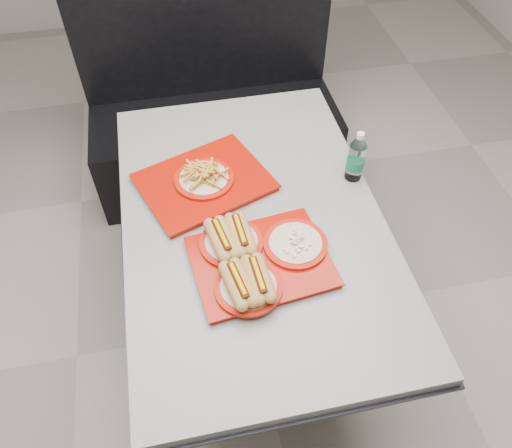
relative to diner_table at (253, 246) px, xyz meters
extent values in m
plane|color=gray|center=(0.00, 0.00, -0.58)|extent=(6.00, 6.00, 0.00)
cylinder|color=black|center=(0.00, 0.00, -0.56)|extent=(0.52, 0.52, 0.05)
cylinder|color=black|center=(0.00, 0.00, -0.20)|extent=(0.11, 0.11, 0.66)
cube|color=black|center=(0.00, 0.00, 0.12)|extent=(0.92, 1.42, 0.01)
cube|color=gray|center=(0.00, 0.00, 0.15)|extent=(0.90, 1.40, 0.04)
cube|color=black|center=(0.00, 1.02, -0.36)|extent=(1.30, 0.55, 0.45)
cube|color=black|center=(0.00, 1.26, 0.22)|extent=(1.30, 0.10, 1.10)
cube|color=#980E04|center=(-0.01, -0.21, 0.17)|extent=(0.46, 0.37, 0.02)
cube|color=#980E04|center=(-0.01, -0.21, 0.19)|extent=(0.47, 0.38, 0.01)
cylinder|color=#A21305|center=(-0.07, -0.31, 0.20)|extent=(0.21, 0.21, 0.01)
cylinder|color=beige|center=(-0.07, -0.31, 0.20)|extent=(0.17, 0.17, 0.00)
cylinder|color=#A21305|center=(-0.10, -0.12, 0.20)|extent=(0.21, 0.21, 0.01)
cylinder|color=beige|center=(-0.10, -0.12, 0.20)|extent=(0.17, 0.17, 0.00)
cylinder|color=#A21305|center=(0.11, -0.17, 0.20)|extent=(0.21, 0.21, 0.01)
cylinder|color=beige|center=(0.11, -0.17, 0.20)|extent=(0.17, 0.17, 0.00)
cube|color=#980E04|center=(-0.14, 0.19, 0.17)|extent=(0.53, 0.47, 0.02)
cube|color=#980E04|center=(-0.14, 0.19, 0.19)|extent=(0.54, 0.49, 0.01)
cylinder|color=#A21305|center=(-0.14, 0.19, 0.20)|extent=(0.22, 0.22, 0.01)
cylinder|color=beige|center=(-0.14, 0.19, 0.20)|extent=(0.18, 0.18, 0.00)
cylinder|color=silver|center=(0.41, 0.12, 0.24)|extent=(0.06, 0.06, 0.15)
cylinder|color=#186242|center=(0.41, 0.12, 0.23)|extent=(0.07, 0.07, 0.04)
cone|color=silver|center=(0.41, 0.12, 0.33)|extent=(0.06, 0.06, 0.03)
cylinder|color=silver|center=(0.41, 0.12, 0.36)|extent=(0.03, 0.03, 0.02)
camera|label=1|loc=(-0.22, -1.14, 1.47)|focal=35.00mm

